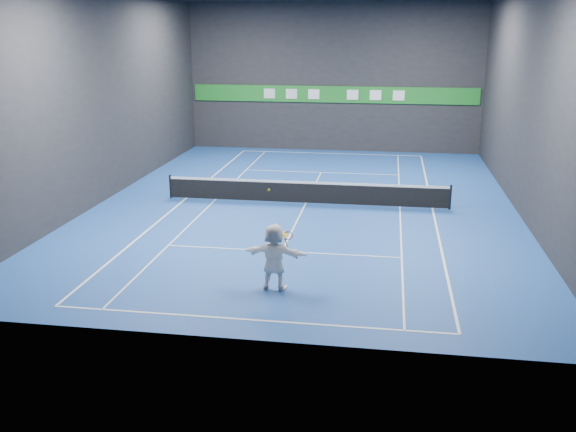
% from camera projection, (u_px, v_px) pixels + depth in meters
% --- Properties ---
extents(ground, '(26.00, 26.00, 0.00)m').
position_uv_depth(ground, '(306.00, 203.00, 28.31)').
color(ground, '#1B4598').
rests_on(ground, ground).
extents(wall_back, '(18.00, 0.10, 9.00)m').
position_uv_depth(wall_back, '(334.00, 78.00, 39.36)').
color(wall_back, black).
rests_on(wall_back, ground).
extents(wall_front, '(18.00, 0.10, 9.00)m').
position_uv_depth(wall_front, '(234.00, 162.00, 14.72)').
color(wall_front, black).
rests_on(wall_front, ground).
extents(wall_left, '(0.10, 26.00, 9.00)m').
position_uv_depth(wall_left, '(105.00, 97.00, 28.39)').
color(wall_left, black).
rests_on(wall_left, ground).
extents(wall_right, '(0.10, 26.00, 9.00)m').
position_uv_depth(wall_right, '(529.00, 105.00, 25.70)').
color(wall_right, black).
rests_on(wall_right, ground).
extents(baseline_near, '(10.98, 0.08, 0.01)m').
position_uv_depth(baseline_near, '(248.00, 320.00, 17.05)').
color(baseline_near, white).
rests_on(baseline_near, ground).
extents(baseline_far, '(10.98, 0.08, 0.01)m').
position_uv_depth(baseline_far, '(331.00, 153.00, 39.58)').
color(baseline_far, white).
rests_on(baseline_far, ground).
extents(sideline_doubles_left, '(0.08, 23.78, 0.01)m').
position_uv_depth(sideline_doubles_left, '(186.00, 198.00, 29.13)').
color(sideline_doubles_left, white).
rests_on(sideline_doubles_left, ground).
extents(sideline_doubles_right, '(0.08, 23.78, 0.01)m').
position_uv_depth(sideline_doubles_right, '(432.00, 209.00, 27.49)').
color(sideline_doubles_right, white).
rests_on(sideline_doubles_right, ground).
extents(sideline_singles_left, '(0.06, 23.78, 0.01)m').
position_uv_depth(sideline_singles_left, '(215.00, 200.00, 28.93)').
color(sideline_singles_left, white).
rests_on(sideline_singles_left, ground).
extents(sideline_singles_right, '(0.06, 23.78, 0.01)m').
position_uv_depth(sideline_singles_right, '(400.00, 207.00, 27.70)').
color(sideline_singles_right, white).
rests_on(sideline_singles_right, ground).
extents(service_line_near, '(8.23, 0.06, 0.01)m').
position_uv_depth(service_line_near, '(282.00, 251.00, 22.25)').
color(service_line_near, white).
rests_on(service_line_near, ground).
extents(service_line_far, '(8.23, 0.06, 0.01)m').
position_uv_depth(service_line_far, '(321.00, 172.00, 34.38)').
color(service_line_far, white).
rests_on(service_line_far, ground).
extents(center_service_line, '(0.06, 12.80, 0.01)m').
position_uv_depth(center_service_line, '(306.00, 203.00, 28.31)').
color(center_service_line, white).
rests_on(center_service_line, ground).
extents(player, '(1.91, 0.75, 2.02)m').
position_uv_depth(player, '(274.00, 257.00, 18.79)').
color(player, white).
rests_on(player, ground).
extents(tennis_ball, '(0.07, 0.07, 0.07)m').
position_uv_depth(tennis_ball, '(269.00, 190.00, 18.38)').
color(tennis_ball, yellow).
rests_on(tennis_ball, player).
extents(tennis_net, '(12.50, 0.10, 1.07)m').
position_uv_depth(tennis_net, '(306.00, 192.00, 28.16)').
color(tennis_net, black).
rests_on(tennis_net, ground).
extents(sponsor_banner, '(17.64, 0.11, 1.00)m').
position_uv_depth(sponsor_banner, '(333.00, 94.00, 39.58)').
color(sponsor_banner, '#1B7E24').
rests_on(sponsor_banner, wall_back).
extents(tennis_racket, '(0.47, 0.33, 0.50)m').
position_uv_depth(tennis_racket, '(287.00, 237.00, 18.60)').
color(tennis_racket, '#B31321').
rests_on(tennis_racket, player).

